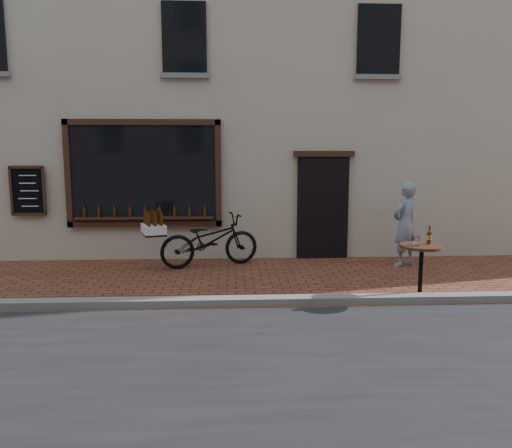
{
  "coord_description": "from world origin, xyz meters",
  "views": [
    {
      "loc": [
        -0.08,
        -7.15,
        2.35
      ],
      "look_at": [
        0.34,
        1.2,
        1.1
      ],
      "focal_mm": 35.0,
      "sensor_mm": 36.0,
      "label": 1
    }
  ],
  "objects": [
    {
      "name": "shop_building",
      "position": [
        0.0,
        6.5,
        5.0
      ],
      "size": [
        28.0,
        6.2,
        10.0
      ],
      "color": "#BBB093",
      "rests_on": "ground"
    },
    {
      "name": "pedestrian",
      "position": [
        3.44,
        2.65,
        0.85
      ],
      "size": [
        0.75,
        0.69,
        1.71
      ],
      "primitive_type": "imported",
      "rotation": [
        0.0,
        0.0,
        3.73
      ],
      "color": "gray",
      "rests_on": "ground"
    },
    {
      "name": "cargo_bicycle",
      "position": [
        -0.55,
        2.8,
        0.54
      ],
      "size": [
        2.42,
        1.36,
        1.14
      ],
      "rotation": [
        0.0,
        0.0,
        1.89
      ],
      "color": "black",
      "rests_on": "ground"
    },
    {
      "name": "kerb",
      "position": [
        0.0,
        0.2,
        0.06
      ],
      "size": [
        90.0,
        0.25,
        0.12
      ],
      "primitive_type": "cube",
      "color": "slate",
      "rests_on": "ground"
    },
    {
      "name": "bistro_table",
      "position": [
        2.91,
        0.38,
        0.62
      ],
      "size": [
        0.68,
        0.68,
        1.17
      ],
      "color": "black",
      "rests_on": "ground"
    },
    {
      "name": "ground",
      "position": [
        0.0,
        0.0,
        0.0
      ],
      "size": [
        90.0,
        90.0,
        0.0
      ],
      "primitive_type": "plane",
      "color": "brown",
      "rests_on": "ground"
    }
  ]
}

